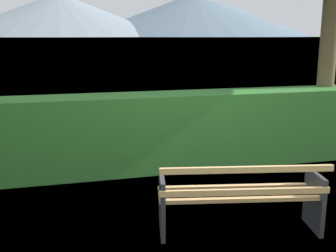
# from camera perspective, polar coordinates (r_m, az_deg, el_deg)

# --- Properties ---
(ground_plane) EXTENTS (1400.00, 1400.00, 0.00)m
(ground_plane) POSITION_cam_1_polar(r_m,az_deg,el_deg) (4.95, 9.65, -14.01)
(ground_plane) COLOR olive
(water_surface) EXTENTS (620.00, 620.00, 0.00)m
(water_surface) POSITION_cam_1_polar(r_m,az_deg,el_deg) (312.19, -14.54, 11.75)
(water_surface) COLOR slate
(water_surface) RESTS_ON ground_plane
(park_bench) EXTENTS (1.90, 0.90, 0.87)m
(park_bench) POSITION_cam_1_polar(r_m,az_deg,el_deg) (4.72, 10.01, -9.67)
(park_bench) COLOR tan
(park_bench) RESTS_ON ground_plane
(hedge_row) EXTENTS (10.39, 0.76, 1.26)m
(hedge_row) POSITION_cam_1_polar(r_m,az_deg,el_deg) (6.89, 1.63, -0.62)
(hedge_row) COLOR #2D6B28
(hedge_row) RESTS_ON ground_plane
(distant_hills) EXTENTS (726.05, 359.66, 59.76)m
(distant_hills) POSITION_cam_1_polar(r_m,az_deg,el_deg) (560.80, -15.80, 14.73)
(distant_hills) COLOR slate
(distant_hills) RESTS_ON ground_plane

